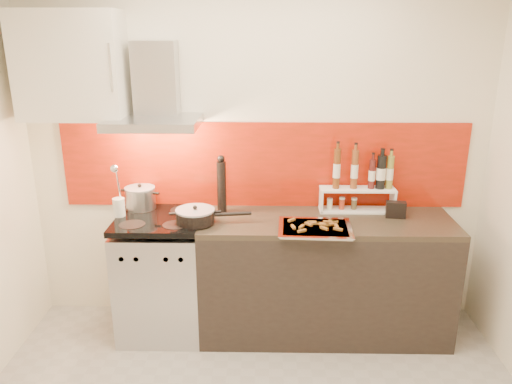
{
  "coord_description": "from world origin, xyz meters",
  "views": [
    {
      "loc": [
        0.06,
        -2.21,
        2.18
      ],
      "look_at": [
        0.0,
        0.95,
        1.15
      ],
      "focal_mm": 35.0,
      "sensor_mm": 36.0,
      "label": 1
    }
  ],
  "objects_px": {
    "saute_pan": "(196,216)",
    "pepper_mill": "(222,185)",
    "range_stove": "(162,276)",
    "counter": "(324,276)",
    "baking_tray": "(315,228)",
    "stock_pot": "(140,198)"
  },
  "relations": [
    {
      "from": "pepper_mill",
      "to": "baking_tray",
      "type": "height_order",
      "value": "pepper_mill"
    },
    {
      "from": "counter",
      "to": "saute_pan",
      "type": "height_order",
      "value": "saute_pan"
    },
    {
      "from": "counter",
      "to": "saute_pan",
      "type": "distance_m",
      "value": 1.05
    },
    {
      "from": "pepper_mill",
      "to": "stock_pot",
      "type": "bearing_deg",
      "value": 176.69
    },
    {
      "from": "range_stove",
      "to": "pepper_mill",
      "type": "bearing_deg",
      "value": 18.21
    },
    {
      "from": "counter",
      "to": "stock_pot",
      "type": "relative_size",
      "value": 8.05
    },
    {
      "from": "stock_pot",
      "to": "saute_pan",
      "type": "bearing_deg",
      "value": -31.45
    },
    {
      "from": "counter",
      "to": "baking_tray",
      "type": "bearing_deg",
      "value": -116.85
    },
    {
      "from": "pepper_mill",
      "to": "range_stove",
      "type": "bearing_deg",
      "value": -161.79
    },
    {
      "from": "baking_tray",
      "to": "pepper_mill",
      "type": "bearing_deg",
      "value": 152.36
    },
    {
      "from": "counter",
      "to": "pepper_mill",
      "type": "xyz_separation_m",
      "value": [
        -0.76,
        0.14,
        0.66
      ]
    },
    {
      "from": "stock_pot",
      "to": "pepper_mill",
      "type": "distance_m",
      "value": 0.62
    },
    {
      "from": "range_stove",
      "to": "saute_pan",
      "type": "xyz_separation_m",
      "value": [
        0.29,
        -0.09,
        0.52
      ]
    },
    {
      "from": "counter",
      "to": "baking_tray",
      "type": "height_order",
      "value": "baking_tray"
    },
    {
      "from": "saute_pan",
      "to": "pepper_mill",
      "type": "distance_m",
      "value": 0.32
    },
    {
      "from": "stock_pot",
      "to": "saute_pan",
      "type": "distance_m",
      "value": 0.53
    },
    {
      "from": "range_stove",
      "to": "stock_pot",
      "type": "height_order",
      "value": "stock_pot"
    },
    {
      "from": "range_stove",
      "to": "counter",
      "type": "xyz_separation_m",
      "value": [
        1.2,
        0.0,
        0.01
      ]
    },
    {
      "from": "baking_tray",
      "to": "counter",
      "type": "bearing_deg",
      "value": 63.15
    },
    {
      "from": "saute_pan",
      "to": "baking_tray",
      "type": "height_order",
      "value": "saute_pan"
    },
    {
      "from": "range_stove",
      "to": "stock_pot",
      "type": "xyz_separation_m",
      "value": [
        -0.16,
        0.18,
        0.55
      ]
    },
    {
      "from": "range_stove",
      "to": "pepper_mill",
      "type": "height_order",
      "value": "pepper_mill"
    }
  ]
}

